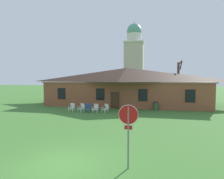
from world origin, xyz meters
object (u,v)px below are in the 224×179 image
at_px(stop_sign, 128,124).
at_px(lawn_chair_middle, 96,108).
at_px(lawn_chair_by_porch, 72,107).
at_px(lawn_chair_near_door, 82,108).
at_px(lawn_chair_right_end, 106,108).
at_px(trash_bin, 156,106).
at_px(lawn_chair_left_end, 88,108).

relative_size(stop_sign, lawn_chair_middle, 2.75).
height_order(lawn_chair_by_porch, lawn_chair_near_door, same).
bearing_deg(stop_sign, lawn_chair_right_end, 108.45).
distance_m(lawn_chair_near_door, lawn_chair_right_end, 2.77).
relative_size(lawn_chair_by_porch, lawn_chair_middle, 1.00).
distance_m(stop_sign, lawn_chair_middle, 12.86).
xyz_separation_m(lawn_chair_right_end, trash_bin, (5.44, 2.79, -0.00)).
bearing_deg(lawn_chair_middle, trash_bin, 24.56).
relative_size(lawn_chair_near_door, lawn_chair_middle, 1.00).
relative_size(lawn_chair_near_door, lawn_chair_right_end, 1.00).
xyz_separation_m(stop_sign, lawn_chair_middle, (-5.08, 11.74, -1.37)).
bearing_deg(lawn_chair_near_door, trash_bin, 19.75).
bearing_deg(lawn_chair_middle, stop_sign, -66.62).
xyz_separation_m(lawn_chair_by_porch, trash_bin, (9.34, 2.99, -0.00)).
distance_m(lawn_chair_near_door, lawn_chair_middle, 1.67).
distance_m(lawn_chair_by_porch, lawn_chair_right_end, 3.91).
relative_size(stop_sign, lawn_chair_left_end, 2.75).
height_order(lawn_chair_left_end, lawn_chair_right_end, same).
distance_m(stop_sign, lawn_chair_near_door, 13.64).
bearing_deg(lawn_chair_by_porch, lawn_chair_middle, 0.07).
bearing_deg(stop_sign, lawn_chair_left_end, 116.83).
relative_size(lawn_chair_left_end, trash_bin, 0.98).
bearing_deg(lawn_chair_left_end, trash_bin, 20.47).
distance_m(stop_sign, lawn_chair_right_end, 12.65).
xyz_separation_m(lawn_chair_by_porch, lawn_chair_left_end, (1.85, 0.19, 0.00)).
relative_size(stop_sign, lawn_chair_right_end, 2.75).
relative_size(lawn_chair_by_porch, trash_bin, 0.98).
distance_m(stop_sign, trash_bin, 14.86).
xyz_separation_m(stop_sign, lawn_chair_left_end, (-6.03, 11.93, -1.37)).
height_order(lawn_chair_near_door, lawn_chair_right_end, same).
bearing_deg(lawn_chair_middle, lawn_chair_near_door, 178.57).
bearing_deg(lawn_chair_middle, lawn_chair_right_end, 9.93).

